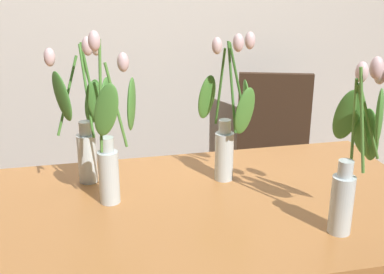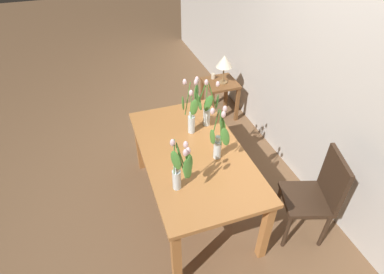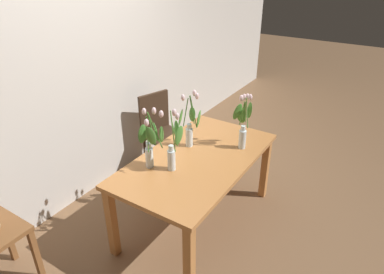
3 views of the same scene
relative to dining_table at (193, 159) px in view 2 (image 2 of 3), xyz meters
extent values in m
plane|color=brown|center=(0.00, 0.00, -0.65)|extent=(18.00, 18.00, 0.00)
cube|color=beige|center=(0.00, 1.33, 0.70)|extent=(9.00, 0.10, 2.70)
cube|color=#B7753D|center=(0.00, 0.00, 0.07)|extent=(1.60, 0.90, 0.04)
cube|color=#B7753D|center=(-0.74, -0.39, -0.30)|extent=(0.07, 0.07, 0.70)
cube|color=#B7753D|center=(0.74, -0.39, -0.30)|extent=(0.07, 0.07, 0.70)
cube|color=#B7753D|center=(-0.74, 0.39, -0.30)|extent=(0.07, 0.07, 0.70)
cube|color=#B7753D|center=(0.74, 0.39, -0.30)|extent=(0.07, 0.07, 0.70)
cylinder|color=silver|center=(0.14, 0.18, 0.18)|extent=(0.07, 0.07, 0.18)
cylinder|color=silver|center=(0.14, 0.18, 0.30)|extent=(0.04, 0.04, 0.05)
cylinder|color=silver|center=(0.14, 0.18, 0.15)|extent=(0.06, 0.06, 0.11)
cylinder|color=#3D752D|center=(0.13, 0.21, 0.43)|extent=(0.03, 0.05, 0.28)
ellipsoid|color=silver|center=(0.12, 0.23, 0.58)|extent=(0.04, 0.04, 0.06)
ellipsoid|color=#4C8E38|center=(0.09, 0.23, 0.39)|extent=(0.09, 0.07, 0.17)
cylinder|color=#3D752D|center=(0.18, 0.17, 0.45)|extent=(0.08, 0.01, 0.30)
ellipsoid|color=silver|center=(0.22, 0.17, 0.60)|extent=(0.04, 0.04, 0.06)
ellipsoid|color=#4C8E38|center=(0.23, 0.20, 0.38)|extent=(0.05, 0.10, 0.18)
cylinder|color=#3D752D|center=(0.15, 0.14, 0.45)|extent=(0.02, 0.07, 0.31)
ellipsoid|color=silver|center=(0.16, 0.10, 0.60)|extent=(0.04, 0.04, 0.06)
ellipsoid|color=#4C8E38|center=(0.19, 0.10, 0.37)|extent=(0.10, 0.05, 0.18)
cylinder|color=silver|center=(-0.35, 0.26, 0.18)|extent=(0.07, 0.07, 0.18)
cylinder|color=silver|center=(-0.35, 0.26, 0.30)|extent=(0.04, 0.04, 0.05)
cylinder|color=silver|center=(-0.35, 0.26, 0.15)|extent=(0.06, 0.06, 0.11)
cylinder|color=#478433|center=(-0.32, 0.30, 0.43)|extent=(0.06, 0.07, 0.27)
ellipsoid|color=silver|center=(-0.29, 0.34, 0.57)|extent=(0.04, 0.04, 0.06)
ellipsoid|color=#427F33|center=(-0.31, 0.35, 0.37)|extent=(0.10, 0.07, 0.18)
cylinder|color=#478433|center=(-0.33, 0.19, 0.45)|extent=(0.03, 0.12, 0.30)
ellipsoid|color=silver|center=(-0.32, 0.14, 0.61)|extent=(0.04, 0.04, 0.06)
ellipsoid|color=#427F33|center=(-0.30, 0.16, 0.41)|extent=(0.11, 0.06, 0.18)
cylinder|color=#478433|center=(-0.40, 0.22, 0.43)|extent=(0.09, 0.07, 0.26)
ellipsoid|color=silver|center=(-0.44, 0.19, 0.57)|extent=(0.04, 0.04, 0.06)
ellipsoid|color=#427F33|center=(-0.41, 0.18, 0.44)|extent=(0.09, 0.08, 0.18)
cylinder|color=#478433|center=(-0.32, 0.24, 0.45)|extent=(0.05, 0.04, 0.31)
ellipsoid|color=silver|center=(-0.30, 0.23, 0.60)|extent=(0.04, 0.04, 0.06)
ellipsoid|color=#427F33|center=(-0.27, 0.24, 0.39)|extent=(0.07, 0.11, 0.18)
cylinder|color=silver|center=(0.37, -0.26, 0.18)|extent=(0.07, 0.07, 0.18)
cylinder|color=silver|center=(0.37, -0.26, 0.30)|extent=(0.04, 0.04, 0.05)
cylinder|color=silver|center=(0.37, -0.26, 0.15)|extent=(0.06, 0.06, 0.11)
cylinder|color=#56933D|center=(0.40, -0.28, 0.44)|extent=(0.04, 0.03, 0.30)
ellipsoid|color=silver|center=(0.41, -0.29, 0.59)|extent=(0.04, 0.04, 0.06)
ellipsoid|color=#4C8E38|center=(0.45, -0.28, 0.45)|extent=(0.08, 0.09, 0.18)
cylinder|color=#56933D|center=(0.43, -0.23, 0.42)|extent=(0.10, 0.06, 0.24)
ellipsoid|color=silver|center=(0.48, -0.20, 0.55)|extent=(0.04, 0.04, 0.06)
ellipsoid|color=#4C8E38|center=(0.46, -0.19, 0.39)|extent=(0.08, 0.09, 0.18)
cylinder|color=#56933D|center=(0.40, -0.23, 0.43)|extent=(0.05, 0.06, 0.26)
ellipsoid|color=silver|center=(0.43, -0.20, 0.56)|extent=(0.04, 0.04, 0.06)
ellipsoid|color=#4C8E38|center=(0.41, -0.18, 0.43)|extent=(0.08, 0.10, 0.18)
cylinder|color=#56933D|center=(0.44, -0.24, 0.42)|extent=(0.12, 0.04, 0.24)
ellipsoid|color=silver|center=(0.50, -0.23, 0.56)|extent=(0.04, 0.04, 0.06)
ellipsoid|color=#4C8E38|center=(0.47, -0.21, 0.37)|extent=(0.06, 0.08, 0.17)
cylinder|color=silver|center=(-0.28, 0.08, 0.18)|extent=(0.07, 0.07, 0.18)
cylinder|color=silver|center=(-0.28, 0.08, 0.30)|extent=(0.04, 0.04, 0.05)
cylinder|color=silver|center=(-0.28, 0.08, 0.15)|extent=(0.06, 0.06, 0.11)
cylinder|color=#56933D|center=(-0.25, 0.07, 0.43)|extent=(0.06, 0.03, 0.27)
ellipsoid|color=silver|center=(-0.22, 0.06, 0.57)|extent=(0.04, 0.04, 0.06)
ellipsoid|color=#4C8E38|center=(-0.20, 0.08, 0.43)|extent=(0.06, 0.09, 0.18)
cylinder|color=#56933D|center=(-0.29, 0.05, 0.46)|extent=(0.03, 0.06, 0.35)
ellipsoid|color=silver|center=(-0.30, 0.03, 0.64)|extent=(0.04, 0.04, 0.06)
ellipsoid|color=#4C8E38|center=(-0.28, 0.00, 0.44)|extent=(0.11, 0.06, 0.18)
cube|color=#382619|center=(0.62, 0.85, -0.20)|extent=(0.50, 0.50, 0.04)
cylinder|color=#382619|center=(0.73, 0.64, -0.43)|extent=(0.04, 0.04, 0.43)
cylinder|color=#382619|center=(0.40, 0.74, -0.43)|extent=(0.04, 0.04, 0.43)
cylinder|color=#382619|center=(0.83, 0.96, -0.43)|extent=(0.04, 0.04, 0.43)
cylinder|color=#382619|center=(0.51, 1.06, -0.43)|extent=(0.04, 0.04, 0.43)
cube|color=#382619|center=(0.67, 1.02, 0.05)|extent=(0.39, 0.16, 0.46)
cube|color=brown|center=(-1.45, 0.90, -0.12)|extent=(0.44, 0.44, 0.04)
cube|color=brown|center=(-1.64, 0.71, -0.39)|extent=(0.04, 0.04, 0.51)
cube|color=brown|center=(-1.26, 0.71, -0.39)|extent=(0.04, 0.04, 0.51)
cube|color=brown|center=(-1.64, 1.09, -0.39)|extent=(0.04, 0.04, 0.51)
cube|color=brown|center=(-1.26, 1.09, -0.39)|extent=(0.04, 0.04, 0.51)
cylinder|color=olive|center=(-1.42, 0.92, -0.09)|extent=(0.12, 0.12, 0.02)
cylinder|color=olive|center=(-1.42, 0.92, 0.03)|extent=(0.02, 0.02, 0.22)
cone|color=#F2E5C6|center=(-1.42, 0.92, 0.22)|extent=(0.22, 0.22, 0.16)
cylinder|color=beige|center=(-1.57, 0.84, -0.06)|extent=(0.06, 0.06, 0.07)
camera|label=1|loc=(-0.33, -1.43, 0.86)|focal=46.33mm
camera|label=2|loc=(1.99, -0.69, 1.93)|focal=28.79mm
camera|label=3|loc=(-2.25, -1.38, 1.70)|focal=32.13mm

